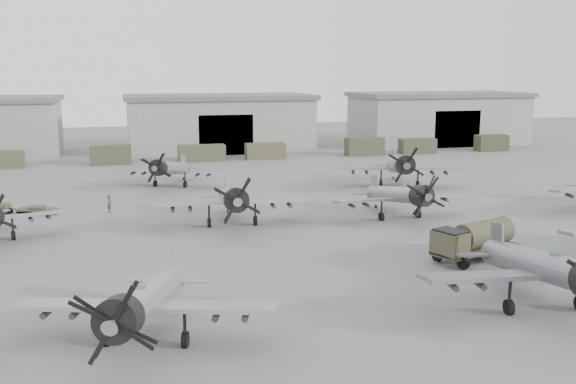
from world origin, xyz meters
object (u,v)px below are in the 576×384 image
Objects in this scene: aircraft_mid_2 at (401,195)px; ground_crew at (110,204)px; aircraft_near_1 at (549,269)px; tug_trailer at (14,208)px; fuel_tanker at (475,238)px; aircraft_mid_1 at (232,199)px; aircraft_far_1 at (400,166)px; aircraft_far_0 at (169,169)px; aircraft_near_0 at (143,302)px.

aircraft_mid_2 is 25.64m from ground_crew.
aircraft_near_1 is at bearing -139.57° from ground_crew.
tug_trailer is at bearing 82.01° from ground_crew.
aircraft_mid_2 is 12.02m from fuel_tanker.
aircraft_mid_1 is 1.80× the size of fuel_tanker.
aircraft_mid_1 is 14.31m from aircraft_mid_2.
aircraft_mid_1 reaches higher than ground_crew.
aircraft_far_1 is (20.38, 12.58, 0.11)m from aircraft_mid_1.
aircraft_near_1 is 2.20× the size of tug_trailer.
tug_trailer is at bearing 140.22° from aircraft_near_1.
aircraft_far_0 is (-16.18, 42.15, -0.37)m from aircraft_near_1.
aircraft_far_1 is 2.16× the size of tug_trailer.
aircraft_far_1 reaches higher than ground_crew.
aircraft_far_1 is (28.21, 34.41, 0.17)m from aircraft_near_0.
aircraft_near_1 is at bearing -56.26° from aircraft_mid_1.
fuel_tanker is at bearing -37.99° from aircraft_far_0.
aircraft_far_0 is at bearing 105.29° from aircraft_mid_1.
aircraft_far_1 reaches higher than aircraft_near_0.
aircraft_far_1 is (6.12, 13.75, 0.28)m from aircraft_mid_2.
aircraft_near_0 is 44.49m from aircraft_far_1.
aircraft_mid_1 is (7.83, 21.82, 0.07)m from aircraft_near_0.
fuel_tanker is (1.48, 9.69, -0.96)m from aircraft_near_1.
aircraft_near_1 is at bearing -118.89° from fuel_tanker.
aircraft_mid_2 is 1.90× the size of tug_trailer.
aircraft_near_0 reaches higher than fuel_tanker.
aircraft_near_1 is at bearing -27.32° from tug_trailer.
aircraft_far_0 is 6.83× the size of ground_crew.
fuel_tanker is 39.34m from tug_trailer.
aircraft_near_0 is 23.18m from aircraft_mid_1.
aircraft_far_1 reaches higher than aircraft_far_0.
aircraft_mid_1 is (-12.62, 22.86, -0.15)m from aircraft_near_1.
aircraft_mid_1 is at bearing -56.09° from aircraft_far_0.
aircraft_mid_1 is 19.61m from aircraft_far_0.
aircraft_far_1 is (7.76, 35.45, -0.04)m from aircraft_near_1.
aircraft_mid_2 is 27.12m from aircraft_far_0.
aircraft_far_0 reaches higher than tug_trailer.
ground_crew is (-23.97, 9.01, -1.29)m from aircraft_mid_2.
aircraft_near_1 reaches higher than aircraft_far_1.
aircraft_far_0 reaches higher than fuel_tanker.
aircraft_near_0 is at bearing -171.98° from ground_crew.
aircraft_far_1 reaches higher than tug_trailer.
aircraft_far_1 is at bearing 67.80° from aircraft_near_0.
aircraft_near_0 is 1.10× the size of aircraft_far_0.
ground_crew is (-23.81, 21.02, -0.65)m from fuel_tanker.
aircraft_far_0 is at bearing 101.22° from aircraft_near_0.
aircraft_far_1 reaches higher than fuel_tanker.
fuel_tanker is at bearing -86.60° from aircraft_far_1.
aircraft_near_0 is 1.75× the size of fuel_tanker.
aircraft_near_1 reaches higher than ground_crew.
aircraft_mid_1 is 0.96× the size of aircraft_far_1.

